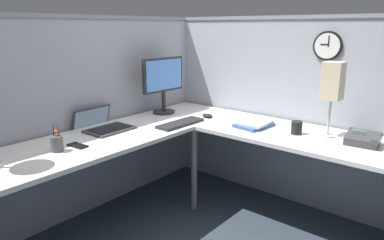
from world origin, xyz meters
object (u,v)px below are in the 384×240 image
(pen_cup, at_px, (57,143))
(wall_clock, at_px, (328,46))
(cell_phone, at_px, (78,146))
(coffee_mug, at_px, (297,128))
(laptop, at_px, (102,125))
(monitor, at_px, (163,81))
(computer_mouse, at_px, (207,116))
(book_stack, at_px, (255,124))
(office_phone, at_px, (364,139))
(desk_lamp_paper, at_px, (333,83))
(keyboard, at_px, (180,123))

(pen_cup, height_order, wall_clock, wall_clock)
(cell_phone, height_order, coffee_mug, coffee_mug)
(coffee_mug, bearing_deg, laptop, 123.78)
(pen_cup, relative_size, wall_clock, 0.82)
(monitor, xyz_separation_m, cell_phone, (-1.03, -0.21, -0.29))
(computer_mouse, bearing_deg, wall_clock, -65.04)
(cell_phone, relative_size, book_stack, 0.47)
(monitor, relative_size, laptop, 1.29)
(monitor, relative_size, office_phone, 2.30)
(monitor, relative_size, book_stack, 1.63)
(desk_lamp_paper, xyz_separation_m, coffee_mug, (-0.09, 0.20, -0.34))
(keyboard, relative_size, office_phone, 1.98)
(computer_mouse, height_order, office_phone, office_phone)
(laptop, bearing_deg, wall_clock, -47.15)
(book_stack, distance_m, desk_lamp_paper, 0.65)
(office_phone, relative_size, wall_clock, 0.99)
(keyboard, distance_m, pen_cup, 0.98)
(laptop, height_order, coffee_mug, laptop)
(desk_lamp_paper, bearing_deg, keyboard, 113.43)
(book_stack, bearing_deg, desk_lamp_paper, -78.28)
(book_stack, xyz_separation_m, desk_lamp_paper, (0.11, -0.53, 0.36))
(computer_mouse, distance_m, coffee_mug, 0.79)
(monitor, height_order, cell_phone, monitor)
(monitor, distance_m, computer_mouse, 0.51)
(pen_cup, height_order, office_phone, pen_cup)
(laptop, bearing_deg, coffee_mug, -56.22)
(monitor, distance_m, cell_phone, 1.09)
(book_stack, distance_m, coffee_mug, 0.34)
(keyboard, distance_m, wall_clock, 1.28)
(pen_cup, distance_m, cell_phone, 0.14)
(keyboard, bearing_deg, monitor, 62.99)
(monitor, xyz_separation_m, office_phone, (0.20, -1.65, -0.26))
(laptop, bearing_deg, office_phone, -62.55)
(monitor, bearing_deg, computer_mouse, -74.01)
(computer_mouse, distance_m, book_stack, 0.46)
(pen_cup, bearing_deg, monitor, 9.46)
(desk_lamp_paper, height_order, coffee_mug, desk_lamp_paper)
(computer_mouse, relative_size, desk_lamp_paper, 0.20)
(pen_cup, bearing_deg, desk_lamp_paper, -40.52)
(keyboard, bearing_deg, coffee_mug, -65.72)
(cell_phone, xyz_separation_m, book_stack, (1.16, -0.66, 0.02))
(office_phone, bearing_deg, laptop, 117.45)
(keyboard, xyz_separation_m, wall_clock, (0.71, -0.87, 0.61))
(laptop, distance_m, desk_lamp_paper, 1.72)
(pen_cup, xyz_separation_m, desk_lamp_paper, (1.40, -1.20, 0.33))
(keyboard, xyz_separation_m, pen_cup, (-0.96, 0.18, 0.04))
(cell_phone, height_order, wall_clock, wall_clock)
(computer_mouse, bearing_deg, coffee_mug, -87.69)
(monitor, relative_size, pen_cup, 2.78)
(computer_mouse, height_order, pen_cup, pen_cup)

